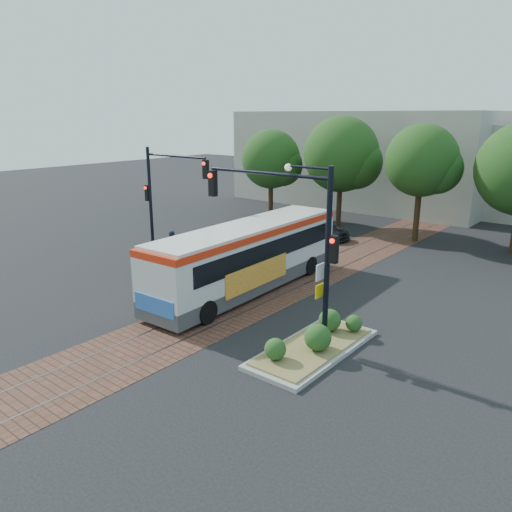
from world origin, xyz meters
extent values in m
plane|color=black|center=(0.00, 0.00, 0.00)|extent=(120.00, 120.00, 0.00)
cube|color=brown|center=(0.00, 4.00, 0.01)|extent=(3.60, 40.00, 0.01)
cube|color=slate|center=(-0.75, 4.00, 0.01)|extent=(0.06, 40.00, 0.01)
cube|color=slate|center=(0.75, 4.00, 0.01)|extent=(0.06, 40.00, 0.01)
cylinder|color=#382314|center=(-10.00, 16.00, 1.43)|extent=(0.36, 0.36, 2.86)
sphere|color=#1B3F14|center=(-10.00, 16.00, 4.51)|extent=(4.40, 4.40, 4.40)
cylinder|color=#382314|center=(-4.50, 16.80, 1.56)|extent=(0.36, 0.36, 3.12)
sphere|color=#1B3F14|center=(-4.50, 16.80, 5.07)|extent=(5.20, 5.20, 5.20)
cylinder|color=#382314|center=(1.50, 16.00, 1.69)|extent=(0.36, 0.36, 3.39)
sphere|color=#1B3F14|center=(1.50, 16.00, 5.04)|extent=(4.40, 4.40, 4.40)
cube|color=#ADA899|center=(-8.00, 28.00, 4.00)|extent=(22.00, 12.00, 8.00)
cube|color=#434345|center=(-0.87, 2.40, 0.52)|extent=(2.76, 11.35, 0.66)
cube|color=silver|center=(-0.87, 2.40, 1.74)|extent=(2.78, 11.35, 1.78)
cube|color=black|center=(-0.88, 2.68, 2.02)|extent=(2.80, 10.22, 0.85)
cube|color=red|center=(-0.87, 2.40, 2.77)|extent=(2.82, 11.35, 0.28)
cube|color=silver|center=(-0.87, 2.40, 2.96)|extent=(2.69, 10.97, 0.13)
cube|color=black|center=(-0.66, -3.09, 2.11)|extent=(1.51, 0.17, 0.85)
cube|color=#2E64B8|center=(-0.66, -3.25, 0.99)|extent=(2.07, 0.13, 0.66)
cube|color=orange|center=(0.39, 1.50, 1.17)|extent=(0.21, 4.22, 1.03)
cylinder|color=black|center=(-1.80, -1.68, 0.47)|extent=(0.36, 0.95, 0.94)
cylinder|color=black|center=(0.36, -1.60, 0.47)|extent=(0.36, 0.95, 0.94)
cylinder|color=black|center=(-2.08, 5.92, 0.47)|extent=(0.36, 0.95, 0.94)
cylinder|color=black|center=(0.08, 6.00, 0.47)|extent=(0.36, 0.95, 0.94)
cube|color=gray|center=(4.80, -1.00, 0.07)|extent=(2.20, 5.20, 0.15)
cube|color=olive|center=(4.80, -1.00, 0.19)|extent=(1.90, 4.80, 0.08)
sphere|color=#1E4719|center=(4.40, -2.60, 0.58)|extent=(0.70, 0.70, 0.70)
sphere|color=#1E4719|center=(5.10, -1.20, 0.68)|extent=(0.90, 0.90, 0.90)
sphere|color=#1E4719|center=(4.60, 0.40, 0.63)|extent=(0.80, 0.80, 0.80)
sphere|color=#1E4719|center=(5.30, 0.90, 0.53)|extent=(0.60, 0.60, 0.60)
cylinder|color=black|center=(5.10, -0.80, 3.21)|extent=(0.18, 0.18, 6.00)
cylinder|color=black|center=(2.60, -0.80, 5.81)|extent=(5.00, 0.12, 0.12)
cube|color=black|center=(0.10, -0.80, 5.26)|extent=(0.28, 0.22, 0.95)
sphere|color=#FF190C|center=(0.10, -0.94, 5.56)|extent=(0.18, 0.18, 0.18)
cube|color=black|center=(5.32, -0.80, 3.61)|extent=(0.26, 0.20, 0.90)
sphere|color=#FF190C|center=(5.32, -0.93, 3.92)|extent=(0.16, 0.16, 0.16)
cube|color=white|center=(4.92, -0.92, 2.81)|extent=(0.04, 0.45, 0.55)
cube|color=yellow|center=(4.92, -0.92, 2.17)|extent=(0.04, 0.45, 0.45)
cylinder|color=black|center=(4.30, -0.80, 6.12)|extent=(1.60, 0.08, 0.08)
sphere|color=silver|center=(3.50, -0.80, 6.06)|extent=(0.24, 0.24, 0.24)
cylinder|color=black|center=(-9.50, 4.00, 3.00)|extent=(0.18, 0.18, 6.00)
cylinder|color=black|center=(-7.25, 4.00, 5.60)|extent=(4.50, 0.12, 0.12)
cube|color=black|center=(-5.00, 4.00, 5.05)|extent=(0.28, 0.22, 0.95)
sphere|color=#FF190C|center=(-5.00, 3.86, 5.35)|extent=(0.18, 0.18, 0.18)
cube|color=black|center=(-9.72, 4.00, 3.40)|extent=(0.26, 0.20, 0.90)
sphere|color=#FF190C|center=(-9.72, 3.87, 3.70)|extent=(0.16, 0.16, 0.16)
imported|color=black|center=(-6.42, 2.78, 0.95)|extent=(0.82, 0.78, 1.89)
imported|color=black|center=(-3.83, 12.92, 0.66)|extent=(4.75, 2.35, 1.33)
camera|label=1|loc=(12.97, -14.16, 7.71)|focal=35.00mm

